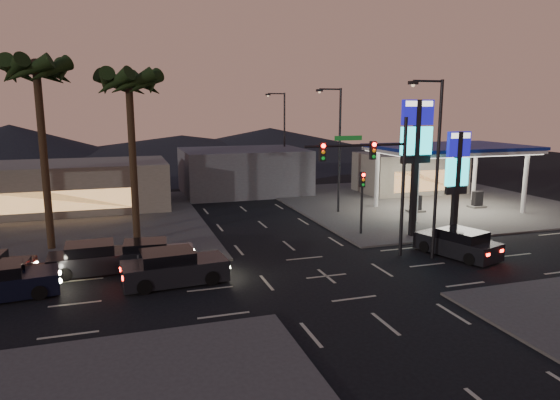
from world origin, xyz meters
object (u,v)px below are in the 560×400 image
object	(u,v)px
traffic_signal_mast	(377,168)
car_lane_b_mid	(96,259)
car_lane_a_mid	(12,275)
car_lane_a_front	(173,268)
pylon_sign_short	(457,168)
gas_station	(451,150)
car_lane_b_front	(150,255)
suv_station	(458,244)
pylon_sign_tall	(416,141)
car_lane_a_rear	(1,283)

from	to	relation	value
traffic_signal_mast	car_lane_b_mid	xyz separation A→B (m)	(-15.02, 2.28, -4.48)
car_lane_a_mid	car_lane_a_front	bearing A→B (deg)	-13.62
pylon_sign_short	car_lane_a_mid	xyz separation A→B (m)	(-26.00, -1.34, -4.05)
gas_station	car_lane_a_front	size ratio (longest dim) A/B	2.31
gas_station	pylon_sign_short	xyz separation A→B (m)	(-5.00, -7.50, -0.42)
traffic_signal_mast	car_lane_b_front	bearing A→B (deg)	169.71
car_lane_b_front	car_lane_b_mid	world-z (taller)	car_lane_b_mid
gas_station	suv_station	distance (m)	13.98
pylon_sign_tall	pylon_sign_short	bearing A→B (deg)	-21.80
pylon_sign_tall	suv_station	size ratio (longest dim) A/B	1.75
gas_station	pylon_sign_short	distance (m)	9.02
traffic_signal_mast	car_lane_a_rear	bearing A→B (deg)	-179.31
car_lane_a_front	gas_station	bearing A→B (deg)	24.31
car_lane_a_mid	pylon_sign_tall	bearing A→B (deg)	5.69
traffic_signal_mast	car_lane_a_mid	world-z (taller)	traffic_signal_mast
suv_station	pylon_sign_short	bearing A→B (deg)	56.78
traffic_signal_mast	suv_station	xyz separation A→B (m)	(4.90, -1.07, -4.48)
car_lane_a_mid	suv_station	distance (m)	23.76
gas_station	car_lane_a_front	bearing A→B (deg)	-155.69
gas_station	car_lane_a_mid	size ratio (longest dim) A/B	3.00
gas_station	car_lane_b_front	world-z (taller)	gas_station
pylon_sign_short	car_lane_b_mid	world-z (taller)	pylon_sign_short
car_lane_a_rear	traffic_signal_mast	bearing A→B (deg)	0.69
car_lane_a_rear	car_lane_b_front	distance (m)	7.15
car_lane_a_front	car_lane_b_front	bearing A→B (deg)	107.99
pylon_sign_short	car_lane_b_front	bearing A→B (deg)	-179.15
pylon_sign_tall	pylon_sign_short	size ratio (longest dim) A/B	1.29
pylon_sign_tall	car_lane_a_front	xyz separation A→B (m)	(-16.06, -4.14, -5.61)
pylon_sign_short	traffic_signal_mast	size ratio (longest dim) A/B	0.88
car_lane_b_front	gas_station	bearing A→B (deg)	17.64
car_lane_a_rear	car_lane_a_mid	bearing A→B (deg)	81.75
traffic_signal_mast	car_lane_b_front	world-z (taller)	traffic_signal_mast
pylon_sign_tall	car_lane_b_mid	distance (m)	20.59
car_lane_b_mid	pylon_sign_short	bearing A→B (deg)	0.59
gas_station	car_lane_a_mid	distance (m)	32.55
car_lane_a_front	car_lane_a_rear	distance (m)	7.65
gas_station	car_lane_a_rear	bearing A→B (deg)	-161.83
car_lane_b_mid	suv_station	distance (m)	20.19
pylon_sign_short	traffic_signal_mast	bearing A→B (deg)	-160.87
gas_station	car_lane_b_mid	distance (m)	28.66
pylon_sign_short	traffic_signal_mast	world-z (taller)	traffic_signal_mast
car_lane_b_front	car_lane_b_mid	size ratio (longest dim) A/B	0.94
gas_station	traffic_signal_mast	bearing A→B (deg)	-140.72
car_lane_a_rear	car_lane_b_front	world-z (taller)	car_lane_a_rear
gas_station	car_lane_a_front	xyz separation A→B (m)	(-23.56, -10.64, -4.30)
car_lane_b_front	car_lane_b_mid	bearing A→B (deg)	178.80
car_lane_a_mid	car_lane_a_rear	bearing A→B (deg)	-98.25
traffic_signal_mast	car_lane_a_rear	world-z (taller)	traffic_signal_mast
pylon_sign_tall	car_lane_b_mid	world-z (taller)	pylon_sign_tall
gas_station	car_lane_a_mid	bearing A→B (deg)	-164.09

